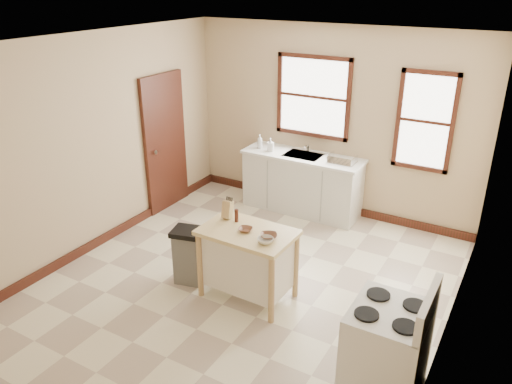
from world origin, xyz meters
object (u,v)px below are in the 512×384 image
bowl_a (245,230)px  trash_bin (189,256)px  gas_stove (387,339)px  bowl_c (265,240)px  kitchen_island (248,264)px  pepper_grinder (236,216)px  dish_rack (342,160)px  bowl_b (269,236)px  soap_bottle_b (270,145)px  knife_block (228,210)px  soap_bottle_a (260,141)px

bowl_a → trash_bin: (-0.75, -0.07, -0.52)m
gas_stove → trash_bin: bearing=168.0°
bowl_c → gas_stove: size_ratio=0.15×
kitchen_island → bowl_c: (0.30, -0.13, 0.45)m
pepper_grinder → bowl_a: (0.21, -0.15, -0.06)m
dish_rack → bowl_b: (0.10, -2.38, -0.10)m
soap_bottle_b → kitchen_island: soap_bottle_b is taller
knife_block → bowl_a: (0.34, -0.17, -0.08)m
soap_bottle_a → bowl_b: size_ratio=1.26×
soap_bottle_a → kitchen_island: soap_bottle_a is taller
soap_bottle_a → bowl_b: soap_bottle_a is taller
pepper_grinder → soap_bottle_a: bearing=113.4°
pepper_grinder → gas_stove: size_ratio=0.13×
soap_bottle_a → trash_bin: soap_bottle_a is taller
dish_rack → bowl_b: bearing=-65.4°
bowl_c → trash_bin: bowl_c is taller
bowl_a → bowl_c: 0.33m
bowl_c → gas_stove: gas_stove is taller
bowl_c → bowl_a: bearing=160.1°
kitchen_island → bowl_c: size_ratio=6.03×
pepper_grinder → bowl_c: bearing=-26.5°
soap_bottle_a → soap_bottle_b: size_ratio=1.08×
soap_bottle_b → gas_stove: size_ratio=0.18×
kitchen_island → pepper_grinder: 0.56m
bowl_a → gas_stove: 1.91m
bowl_b → gas_stove: bearing=-22.1°
soap_bottle_a → trash_bin: (0.41, -2.41, -0.68)m
kitchen_island → bowl_a: bearing=-130.5°
knife_block → bowl_c: knife_block is taller
trash_bin → soap_bottle_a: bearing=85.0°
knife_block → gas_stove: size_ratio=0.18×
dish_rack → knife_block: size_ratio=1.93×
knife_block → gas_stove: (2.13, -0.78, -0.38)m
dish_rack → bowl_a: dish_rack is taller
kitchen_island → pepper_grinder: bearing=151.2°
soap_bottle_a → trash_bin: bearing=-99.6°
soap_bottle_a → pepper_grinder: size_ratio=1.49×
bowl_a → bowl_c: (0.31, -0.11, 0.01)m
pepper_grinder → bowl_b: 0.53m
knife_block → soap_bottle_a: bearing=105.2°
soap_bottle_b → dish_rack: size_ratio=0.53×
pepper_grinder → bowl_c: 0.58m
bowl_b → bowl_c: bearing=-79.5°
dish_rack → trash_bin: bearing=-88.9°
soap_bottle_a → pepper_grinder: bearing=-85.7°
bowl_a → bowl_b: 0.29m
pepper_grinder → trash_bin: 0.82m
kitchen_island → gas_stove: 1.88m
dish_rack → trash_bin: dish_rack is taller
bowl_b → gas_stove: (1.49, -0.61, -0.30)m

